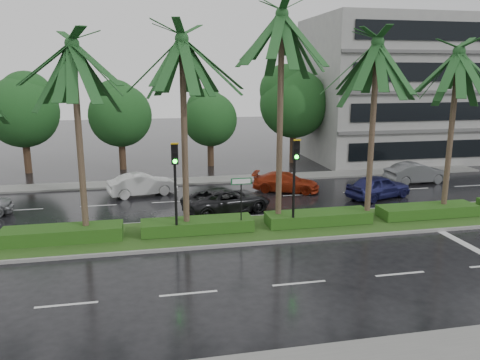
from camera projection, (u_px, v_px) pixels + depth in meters
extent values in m
plane|color=black|center=(264.00, 237.00, 21.66)|extent=(120.00, 120.00, 0.00)
cube|color=slate|center=(222.00, 180.00, 33.11)|extent=(40.00, 2.00, 0.12)
cube|color=gray|center=(259.00, 229.00, 22.60)|extent=(36.00, 4.00, 0.14)
cube|color=#2C531B|center=(259.00, 227.00, 22.59)|extent=(35.60, 3.70, 0.02)
cube|color=#1B4814|center=(63.00, 234.00, 20.75)|extent=(5.20, 1.40, 0.60)
cube|color=#1B4814|center=(197.00, 225.00, 21.93)|extent=(5.20, 1.40, 0.60)
cube|color=#1B4814|center=(318.00, 217.00, 23.11)|extent=(5.20, 1.40, 0.60)
cube|color=#1B4814|center=(427.00, 210.00, 24.29)|extent=(5.20, 1.40, 0.60)
cube|color=silver|center=(24.00, 210.00, 25.99)|extent=(2.00, 0.12, 0.01)
cube|color=silver|center=(67.00, 305.00, 15.32)|extent=(2.00, 0.12, 0.01)
cube|color=silver|center=(99.00, 206.00, 26.77)|extent=(2.00, 0.12, 0.01)
cube|color=silver|center=(189.00, 293.00, 16.10)|extent=(2.00, 0.12, 0.01)
cube|color=silver|center=(169.00, 202.00, 27.56)|extent=(2.00, 0.12, 0.01)
cube|color=silver|center=(299.00, 283.00, 16.89)|extent=(2.00, 0.12, 0.01)
cube|color=silver|center=(235.00, 198.00, 28.35)|extent=(2.00, 0.12, 0.01)
cube|color=silver|center=(400.00, 274.00, 17.68)|extent=(2.00, 0.12, 0.01)
cube|color=silver|center=(298.00, 195.00, 29.13)|extent=(2.00, 0.12, 0.01)
cube|color=silver|center=(358.00, 192.00, 29.92)|extent=(2.00, 0.12, 0.01)
cube|color=silver|center=(414.00, 189.00, 30.71)|extent=(2.00, 0.12, 0.01)
cube|color=silver|center=(468.00, 186.00, 31.49)|extent=(2.00, 0.12, 0.01)
cube|color=silver|center=(469.00, 246.00, 20.47)|extent=(0.40, 6.00, 0.01)
cylinder|color=#423426|center=(80.00, 145.00, 20.16)|extent=(0.28, 0.28, 8.45)
cylinder|color=#423426|center=(87.00, 233.00, 21.06)|extent=(0.40, 0.40, 0.44)
cylinder|color=#423426|center=(185.00, 140.00, 20.83)|extent=(0.28, 0.28, 8.70)
cylinder|color=#423426|center=(187.00, 228.00, 21.75)|extent=(0.40, 0.40, 0.44)
cylinder|color=#423426|center=(280.00, 124.00, 21.87)|extent=(0.28, 0.28, 9.85)
cylinder|color=#423426|center=(278.00, 220.00, 22.92)|extent=(0.40, 0.40, 0.44)
cylinder|color=#423426|center=(372.00, 135.00, 22.51)|extent=(0.28, 0.28, 8.67)
cylinder|color=#423426|center=(367.00, 217.00, 23.43)|extent=(0.40, 0.40, 0.44)
cylinder|color=#423426|center=(451.00, 136.00, 23.72)|extent=(0.28, 0.28, 8.31)
cylinder|color=#423426|center=(443.00, 210.00, 24.60)|extent=(0.40, 0.40, 0.44)
cylinder|color=black|center=(176.00, 201.00, 20.85)|extent=(0.12, 0.12, 3.40)
cube|color=black|center=(175.00, 154.00, 20.19)|extent=(0.30, 0.18, 0.90)
cube|color=gold|center=(174.00, 143.00, 19.97)|extent=(0.34, 0.12, 0.06)
cylinder|color=black|center=(175.00, 148.00, 20.03)|extent=(0.18, 0.04, 0.18)
cylinder|color=black|center=(175.00, 154.00, 20.10)|extent=(0.18, 0.04, 0.18)
cylinder|color=#0CE519|center=(175.00, 161.00, 20.17)|extent=(0.18, 0.04, 0.18)
cylinder|color=black|center=(294.00, 195.00, 21.93)|extent=(0.12, 0.12, 3.40)
cube|color=black|center=(296.00, 150.00, 21.28)|extent=(0.30, 0.18, 0.90)
cube|color=gold|center=(297.00, 140.00, 21.05)|extent=(0.34, 0.12, 0.06)
cylinder|color=black|center=(297.00, 144.00, 21.11)|extent=(0.18, 0.04, 0.18)
cylinder|color=black|center=(297.00, 150.00, 21.18)|extent=(0.18, 0.04, 0.18)
cylinder|color=#0CE519|center=(297.00, 157.00, 21.25)|extent=(0.18, 0.04, 0.18)
cylinder|color=black|center=(241.00, 205.00, 21.62)|extent=(0.06, 0.06, 2.60)
cube|color=#0C5926|center=(241.00, 181.00, 21.34)|extent=(0.95, 0.04, 0.30)
cube|color=white|center=(241.00, 181.00, 21.31)|extent=(0.85, 0.01, 0.22)
cylinder|color=#39251A|center=(27.00, 156.00, 35.33)|extent=(0.52, 0.52, 2.56)
sphere|color=#1A4319|center=(23.00, 112.00, 34.59)|extent=(5.27, 5.27, 5.27)
sphere|color=#1A4319|center=(22.00, 98.00, 34.65)|extent=(3.95, 3.95, 3.95)
cylinder|color=#39251A|center=(122.00, 155.00, 36.73)|extent=(0.52, 0.52, 2.34)
sphere|color=#1A4319|center=(120.00, 116.00, 36.05)|extent=(4.82, 4.82, 4.82)
sphere|color=#1A4319|center=(120.00, 103.00, 36.13)|extent=(3.62, 3.62, 3.62)
cylinder|color=#39251A|center=(211.00, 153.00, 38.14)|extent=(0.52, 0.52, 2.10)
sphere|color=#1A4319|center=(210.00, 119.00, 37.53)|extent=(4.33, 4.33, 4.33)
sphere|color=#1A4319|center=(210.00, 109.00, 37.62)|extent=(3.25, 3.25, 3.25)
cylinder|color=#39251A|center=(293.00, 146.00, 39.44)|extent=(0.52, 0.52, 2.75)
sphere|color=#1A4319|center=(294.00, 104.00, 38.64)|extent=(5.66, 5.66, 5.66)
sphere|color=#1A4319|center=(293.00, 90.00, 38.68)|extent=(4.24, 4.24, 4.24)
cylinder|color=#39251A|center=(369.00, 147.00, 40.88)|extent=(0.52, 0.52, 2.17)
sphere|color=#1A4319|center=(371.00, 115.00, 40.26)|extent=(4.46, 4.46, 4.46)
sphere|color=#1A4319|center=(370.00, 105.00, 40.35)|extent=(3.34, 3.34, 3.34)
cube|color=gray|center=(402.00, 90.00, 40.85)|extent=(16.00, 10.00, 12.00)
imported|color=silver|center=(142.00, 184.00, 28.94)|extent=(2.35, 4.37, 1.37)
imported|color=black|center=(227.00, 200.00, 25.40)|extent=(3.59, 5.31, 1.35)
imported|color=#A22B11|center=(286.00, 182.00, 29.90)|extent=(3.27, 4.57, 1.23)
imported|color=navy|center=(378.00, 187.00, 28.27)|extent=(2.90, 4.50, 1.43)
imported|color=#57595C|center=(416.00, 173.00, 32.15)|extent=(1.75, 4.39, 1.42)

